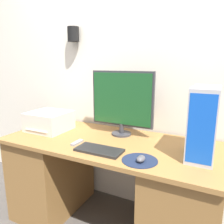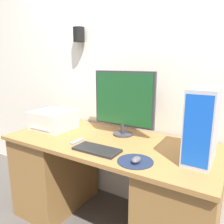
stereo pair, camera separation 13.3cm
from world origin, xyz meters
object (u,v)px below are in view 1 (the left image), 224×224
(monitor, at_px, (122,101))
(computer_tower, at_px, (203,123))
(remote_control, at_px, (77,143))
(mouse, at_px, (141,159))
(keyboard, at_px, (99,150))
(printer, at_px, (49,121))

(monitor, height_order, computer_tower, monitor)
(remote_control, bearing_deg, mouse, -9.28)
(keyboard, distance_m, printer, 0.69)
(remote_control, bearing_deg, monitor, 58.39)
(computer_tower, relative_size, remote_control, 3.71)
(keyboard, distance_m, mouse, 0.32)
(mouse, bearing_deg, monitor, 126.70)
(keyboard, xyz_separation_m, remote_control, (-0.22, 0.05, -0.00))
(keyboard, distance_m, computer_tower, 0.70)
(monitor, height_order, printer, monitor)
(computer_tower, bearing_deg, mouse, -142.66)
(computer_tower, bearing_deg, keyboard, -161.87)
(remote_control, bearing_deg, keyboard, -13.25)
(monitor, xyz_separation_m, mouse, (0.32, -0.44, -0.27))
(keyboard, relative_size, mouse, 4.15)
(computer_tower, height_order, remote_control, computer_tower)
(monitor, distance_m, mouse, 0.61)
(remote_control, bearing_deg, printer, 157.98)
(mouse, relative_size, remote_control, 0.64)
(monitor, bearing_deg, mouse, -53.30)
(mouse, bearing_deg, remote_control, 170.72)
(keyboard, height_order, mouse, mouse)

